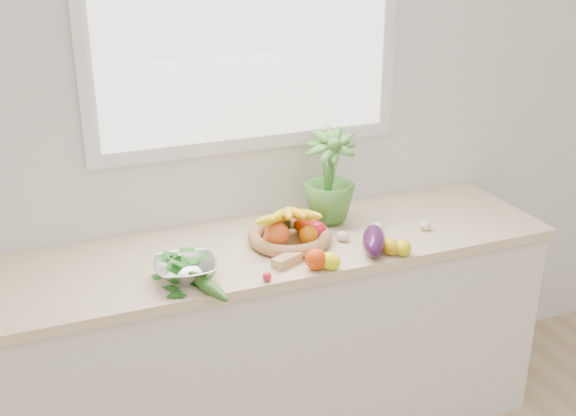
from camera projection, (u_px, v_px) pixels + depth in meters
name	position (u px, v px, depth m)	size (l,w,h in m)	color
back_wall	(247.00, 113.00, 2.91)	(4.50, 0.02, 2.70)	white
counter_cabinet	(275.00, 346.00, 3.00)	(2.20, 0.58, 0.86)	silver
countertop	(274.00, 248.00, 2.83)	(2.24, 0.62, 0.04)	beige
window_frame	(246.00, 12.00, 2.75)	(1.30, 0.03, 1.10)	white
window_pane	(248.00, 13.00, 2.73)	(1.18, 0.01, 0.98)	white
orange_loose	(316.00, 259.00, 2.61)	(0.08, 0.08, 0.08)	#E53E07
lemon_a	(390.00, 246.00, 2.72)	(0.06, 0.08, 0.06)	#D49B0B
lemon_b	(403.00, 248.00, 2.72)	(0.06, 0.08, 0.06)	yellow
lemon_c	(330.00, 261.00, 2.61)	(0.07, 0.08, 0.07)	#FFFE0D
apple	(317.00, 231.00, 2.83)	(0.08, 0.08, 0.08)	red
ginger	(287.00, 260.00, 2.65)	(0.12, 0.05, 0.04)	tan
garlic_a	(425.00, 225.00, 2.94)	(0.05, 0.05, 0.04)	white
garlic_b	(343.00, 236.00, 2.84)	(0.05, 0.05, 0.04)	silver
garlic_c	(377.00, 228.00, 2.91)	(0.05, 0.05, 0.05)	white
eggplant	(374.00, 240.00, 2.74)	(0.09, 0.23, 0.09)	#37103A
cucumber	(208.00, 286.00, 2.45)	(0.05, 0.25, 0.05)	#1E4E17
radish	(267.00, 277.00, 2.53)	(0.03, 0.03, 0.03)	red
potted_herb	(329.00, 175.00, 2.94)	(0.21, 0.21, 0.38)	#478731
fruit_basket	(289.00, 232.00, 2.81)	(0.42, 0.42, 0.18)	#AA834B
colander_with_spinach	(185.00, 265.00, 2.52)	(0.25, 0.25, 0.12)	silver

